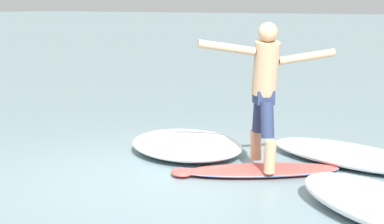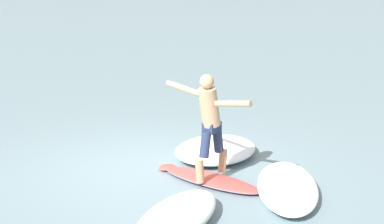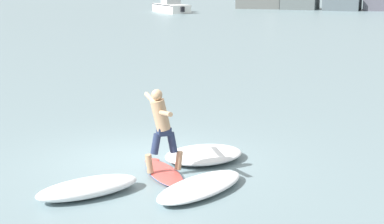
% 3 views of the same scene
% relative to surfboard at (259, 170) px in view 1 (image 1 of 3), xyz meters
% --- Properties ---
extents(ground_plane, '(200.00, 200.00, 0.00)m').
position_rel_surfboard_xyz_m(ground_plane, '(-0.73, 0.86, -0.05)').
color(ground_plane, gray).
extents(surfboard, '(1.60, 1.85, 0.23)m').
position_rel_surfboard_xyz_m(surfboard, '(0.00, 0.00, 0.00)').
color(surfboard, '#DF4C45').
rests_on(surfboard, ground).
extents(surfer, '(1.09, 1.25, 1.67)m').
position_rel_surfboard_xyz_m(surfer, '(-0.02, -0.06, 1.02)').
color(surfer, tan).
rests_on(surfer, surfboard).
extents(wave_foam_at_tail, '(1.81, 2.10, 0.30)m').
position_rel_surfboard_xyz_m(wave_foam_at_tail, '(-0.84, -1.59, 0.10)').
color(wave_foam_at_tail, white).
rests_on(wave_foam_at_tail, ground).
extents(wave_foam_at_nose, '(2.15, 2.26, 0.25)m').
position_rel_surfboard_xyz_m(wave_foam_at_nose, '(0.42, 1.26, 0.08)').
color(wave_foam_at_nose, white).
rests_on(wave_foam_at_nose, ground).
extents(wave_foam_beside, '(1.54, 2.45, 0.22)m').
position_rel_surfboard_xyz_m(wave_foam_beside, '(1.03, -0.73, 0.06)').
color(wave_foam_beside, white).
rests_on(wave_foam_beside, ground).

